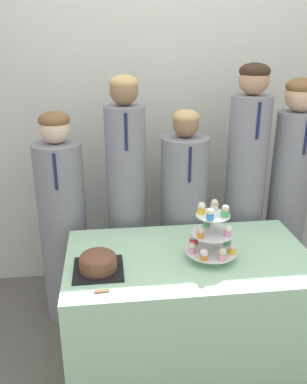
{
  "coord_description": "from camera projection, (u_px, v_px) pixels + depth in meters",
  "views": [
    {
      "loc": [
        -0.42,
        -1.49,
        1.81
      ],
      "look_at": [
        -0.19,
        0.41,
        1.07
      ],
      "focal_mm": 38.0,
      "sensor_mm": 36.0,
      "label": 1
    }
  ],
  "objects": [
    {
      "name": "student_3",
      "position": [
        244.0,
        196.0,
        2.7
      ],
      "size": [
        0.26,
        0.26,
        1.66
      ],
      "color": "gray",
      "rests_on": "ground_plane"
    },
    {
      "name": "cake_knife",
      "position": [
        110.0,
        291.0,
        1.86
      ],
      "size": [
        0.22,
        0.03,
        0.01
      ],
      "rotation": [
        0.0,
        0.0,
        0.06
      ],
      "color": "silver",
      "rests_on": "table"
    },
    {
      "name": "round_cake",
      "position": [
        98.0,
        262.0,
        2.01
      ],
      "size": [
        0.25,
        0.25,
        0.1
      ],
      "color": "black",
      "rests_on": "table"
    },
    {
      "name": "student_1",
      "position": [
        127.0,
        206.0,
        2.62
      ],
      "size": [
        0.25,
        0.25,
        1.6
      ],
      "color": "gray",
      "rests_on": "ground_plane"
    },
    {
      "name": "student_0",
      "position": [
        63.0,
        226.0,
        2.62
      ],
      "size": [
        0.3,
        0.31,
        1.4
      ],
      "color": "gray",
      "rests_on": "ground_plane"
    },
    {
      "name": "student_4",
      "position": [
        288.0,
        199.0,
        2.75
      ],
      "size": [
        0.26,
        0.26,
        1.57
      ],
      "color": "gray",
      "rests_on": "ground_plane"
    },
    {
      "name": "wall_back",
      "position": [
        162.0,
        104.0,
        2.92
      ],
      "size": [
        9.0,
        0.06,
        2.7
      ],
      "color": "silver",
      "rests_on": "ground_plane"
    },
    {
      "name": "student_2",
      "position": [
        183.0,
        221.0,
        2.71
      ],
      "size": [
        0.3,
        0.31,
        1.39
      ],
      "color": "gray",
      "rests_on": "ground_plane"
    },
    {
      "name": "cupcake_stand",
      "position": [
        212.0,
        234.0,
        2.09
      ],
      "size": [
        0.27,
        0.27,
        0.31
      ],
      "color": "silver",
      "rests_on": "table"
    },
    {
      "name": "table",
      "position": [
        187.0,
        310.0,
        2.3
      ],
      "size": [
        1.31,
        0.74,
        0.72
      ],
      "color": "#A8DBB2",
      "rests_on": "ground_plane"
    }
  ]
}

